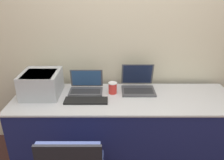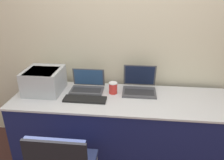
# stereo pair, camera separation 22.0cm
# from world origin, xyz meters

# --- Properties ---
(wall_back) EXTENTS (8.00, 0.05, 2.60)m
(wall_back) POSITION_xyz_m (0.00, 0.77, 1.30)
(wall_back) COLOR beige
(wall_back) RESTS_ON ground_plane
(table) EXTENTS (2.28, 0.69, 0.78)m
(table) POSITION_xyz_m (0.00, 0.33, 0.39)
(table) COLOR #191E51
(table) RESTS_ON ground_plane
(printer) EXTENTS (0.38, 0.38, 0.25)m
(printer) POSITION_xyz_m (-0.85, 0.40, 0.92)
(printer) COLOR #B2B7BC
(printer) RESTS_ON table
(laptop_left) EXTENTS (0.35, 0.24, 0.22)m
(laptop_left) POSITION_xyz_m (-0.41, 0.49, 0.83)
(laptop_left) COLOR #4C4C51
(laptop_left) RESTS_ON table
(laptop_right) EXTENTS (0.35, 0.32, 0.27)m
(laptop_right) POSITION_xyz_m (0.16, 0.52, 0.84)
(laptop_right) COLOR #4C4C51
(laptop_right) RESTS_ON table
(external_keyboard) EXTENTS (0.43, 0.14, 0.02)m
(external_keyboard) POSITION_xyz_m (-0.38, 0.25, 0.79)
(external_keyboard) COLOR black
(external_keyboard) RESTS_ON table
(coffee_cup) EXTENTS (0.09, 0.09, 0.12)m
(coffee_cup) POSITION_xyz_m (-0.12, 0.44, 0.84)
(coffee_cup) COLOR red
(coffee_cup) RESTS_ON table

